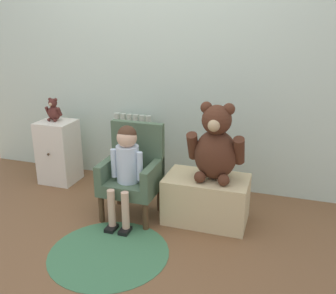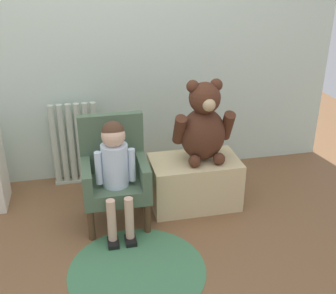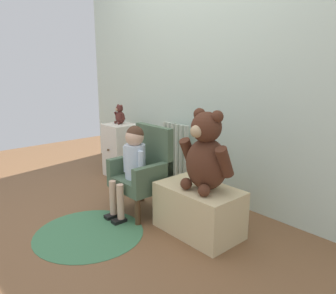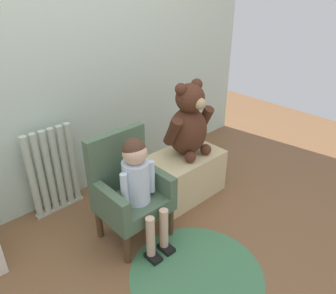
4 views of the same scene
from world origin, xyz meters
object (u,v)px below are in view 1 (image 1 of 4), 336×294
Objects in this scene: child_armchair at (133,172)px; small_dresser at (59,152)px; floor_rug at (109,253)px; small_teddy_bear at (54,111)px; low_bench at (206,199)px; radiator at (134,149)px; child_figure at (126,160)px; large_teddy_bear at (216,146)px.

small_dresser is at bearing 158.24° from child_armchair.
small_teddy_bear is at bearing 136.46° from floor_rug.
small_dresser is at bearing 168.70° from low_bench.
low_bench is (1.49, -0.30, -0.12)m from small_dresser.
radiator is 3.10× the size of small_teddy_bear.
radiator is 0.75m from child_figure.
child_figure reaches higher than child_armchair.
child_figure is (0.24, -0.69, 0.16)m from radiator.
radiator is 0.63m from child_armchair.
floor_rug is (-0.51, -0.63, -0.17)m from low_bench.
small_dresser is 0.79× the size of child_figure.
floor_rug is at bearing -82.80° from child_figure.
child_armchair is at bearing -67.18° from radiator.
small_dresser is 1.03× the size of large_teddy_bear.
small_teddy_bear is (-0.03, 0.02, 0.39)m from small_dresser.
child_armchair reaches higher than floor_rug.
radiator is at bearing 109.39° from child_figure.
small_teddy_bear is 0.26× the size of floor_rug.
large_teddy_bear reaches higher than small_dresser.
child_figure reaches higher than floor_rug.
child_armchair is 0.68m from large_teddy_bear.
small_dresser is 1.05m from child_figure.
radiator is 1.22m from floor_rug.
small_dresser is 0.81× the size of child_armchair.
small_teddy_bear reaches higher than child_figure.
radiator is at bearing 15.15° from small_teddy_bear.
floor_rug is (0.06, -0.56, -0.35)m from child_armchair.
small_teddy_bear is (-1.57, 0.32, 0.08)m from large_teddy_bear.
small_dresser is 0.73× the size of floor_rug.
radiator is 1.12× the size of small_dresser.
small_teddy_bear reaches higher than radiator.
radiator is 0.71m from small_dresser.
small_dresser is at bearing 169.25° from large_teddy_bear.
child_armchair is at bearing -173.30° from large_teddy_bear.
small_teddy_bear reaches higher than low_bench.
radiator reaches higher than low_bench.
floor_rug is (0.06, -0.45, -0.49)m from child_figure.
large_teddy_bear is at bearing 4.84° from low_bench.
child_figure is 0.66m from large_teddy_bear.
child_armchair is at bearing 90.00° from child_figure.
low_bench is at bearing -175.16° from large_teddy_bear.
radiator is 1.06× the size of low_bench.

